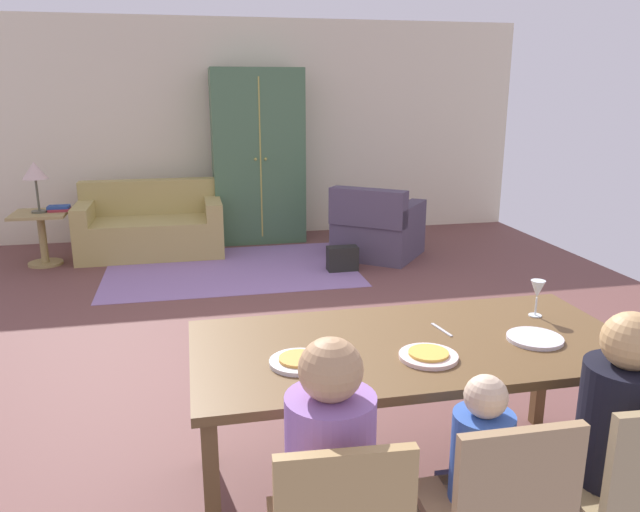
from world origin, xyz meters
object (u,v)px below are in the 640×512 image
at_px(person_woman, 608,458).
at_px(plate_near_woman, 535,338).
at_px(dining_table, 413,355).
at_px(side_table, 42,231).
at_px(handbag, 342,259).
at_px(book_upper, 59,207).
at_px(book_lower, 60,210).
at_px(person_child, 474,496).
at_px(armchair, 377,229).
at_px(plate_near_child, 428,356).
at_px(couch, 151,228).
at_px(plate_near_man, 299,362).
at_px(wine_glass, 537,291).
at_px(armoire, 258,157).
at_px(table_lamp, 35,172).
at_px(person_man, 328,496).
at_px(dining_chair_woman, 638,491).

bearing_deg(person_woman, plate_near_woman, 90.24).
bearing_deg(dining_table, side_table, 119.22).
bearing_deg(handbag, book_upper, 162.01).
distance_m(book_lower, handbag, 3.10).
distance_m(person_child, armchair, 4.87).
height_order(plate_near_child, couch, couch).
relative_size(plate_near_man, wine_glass, 1.34).
distance_m(person_child, book_lower, 5.72).
bearing_deg(couch, armoire, 17.41).
height_order(dining_table, person_woman, person_woman).
distance_m(table_lamp, handbag, 3.36).
xyz_separation_m(person_man, armchair, (1.65, 4.74, -0.19)).
distance_m(plate_near_woman, book_upper, 5.50).
xyz_separation_m(dining_chair_woman, armoire, (-0.64, 6.02, 0.56)).
distance_m(person_child, table_lamp, 5.80).
xyz_separation_m(plate_near_man, person_man, (0.00, -0.54, -0.26)).
relative_size(person_child, armchair, 0.77).
xyz_separation_m(dining_table, plate_near_woman, (0.54, -0.10, 0.08)).
relative_size(plate_near_man, book_lower, 1.14).
xyz_separation_m(person_woman, couch, (-1.95, 5.44, -0.21)).
bearing_deg(dining_table, person_man, -129.52).
bearing_deg(table_lamp, armoire, 15.33).
bearing_deg(book_upper, plate_near_child, -63.76).
xyz_separation_m(side_table, table_lamp, (0.00, 0.00, 0.63)).
xyz_separation_m(armchair, armoire, (-1.21, 1.11, 0.73)).
bearing_deg(person_woman, couch, 109.73).
xyz_separation_m(dining_chair_woman, table_lamp, (-3.07, 5.36, 0.52)).
bearing_deg(wine_glass, armchair, 84.26).
distance_m(plate_near_woman, wine_glass, 0.35).
height_order(wine_glass, handbag, wine_glass).
bearing_deg(handbag, person_man, -104.78).
height_order(plate_near_man, side_table, plate_near_man).
bearing_deg(side_table, table_lamp, 90.00).
bearing_deg(plate_near_woman, table_lamp, 123.62).
height_order(plate_near_woman, table_lamp, table_lamp).
bearing_deg(dining_table, plate_near_man, -167.56).
height_order(wine_glass, book_lower, wine_glass).
height_order(book_lower, book_upper, book_upper).
distance_m(person_man, armoire, 5.89).
distance_m(plate_near_woman, side_table, 5.57).
height_order(plate_near_woman, armchair, armchair).
bearing_deg(dining_table, plate_near_child, -90.00).
bearing_deg(dining_chair_woman, plate_near_woman, 89.58).
relative_size(plate_near_man, dining_chair_woman, 0.29).
bearing_deg(table_lamp, armchair, -6.93).
height_order(plate_near_man, book_lower, plate_near_man).
height_order(armoire, table_lamp, armoire).
bearing_deg(table_lamp, side_table, -90.00).
bearing_deg(book_upper, dining_table, -62.87).
relative_size(person_child, book_upper, 4.20).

